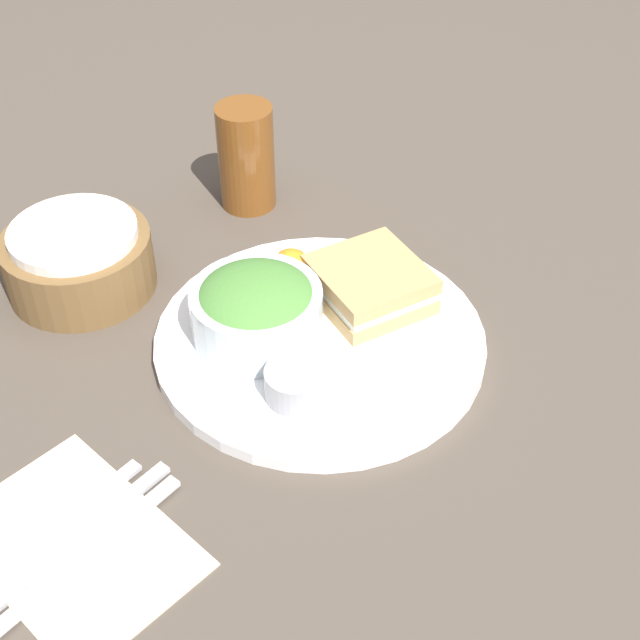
{
  "coord_description": "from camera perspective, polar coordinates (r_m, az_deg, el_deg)",
  "views": [
    {
      "loc": [
        -0.48,
        -0.46,
        0.62
      ],
      "look_at": [
        0.0,
        0.0,
        0.03
      ],
      "focal_mm": 50.0,
      "sensor_mm": 36.0,
      "label": 1
    }
  ],
  "objects": [
    {
      "name": "ground_plane",
      "position": [
        0.91,
        0.0,
        -1.62
      ],
      "size": [
        4.0,
        4.0,
        0.0
      ],
      "primitive_type": "plane",
      "color": "#4C4238"
    },
    {
      "name": "plate",
      "position": [
        0.9,
        0.0,
        -1.29
      ],
      "size": [
        0.33,
        0.33,
        0.01
      ],
      "primitive_type": "cylinder",
      "color": "white",
      "rests_on": "ground_plane"
    },
    {
      "name": "sandwich",
      "position": [
        0.93,
        3.18,
        2.31
      ],
      "size": [
        0.13,
        0.13,
        0.04
      ],
      "color": "tan",
      "rests_on": "plate"
    },
    {
      "name": "salad_bowl",
      "position": [
        0.88,
        -4.08,
        0.8
      ],
      "size": [
        0.13,
        0.13,
        0.07
      ],
      "color": "silver",
      "rests_on": "plate"
    },
    {
      "name": "dressing_cup",
      "position": [
        0.83,
        -1.52,
        -4.07
      ],
      "size": [
        0.06,
        0.06,
        0.03
      ],
      "primitive_type": "cylinder",
      "color": "#99999E",
      "rests_on": "plate"
    },
    {
      "name": "orange_wedge",
      "position": [
        0.95,
        -1.86,
        3.32
      ],
      "size": [
        0.04,
        0.04,
        0.04
      ],
      "primitive_type": "sphere",
      "color": "orange",
      "rests_on": "plate"
    },
    {
      "name": "drink_glass",
      "position": [
        1.08,
        -4.74,
        10.35
      ],
      "size": [
        0.07,
        0.07,
        0.13
      ],
      "primitive_type": "cylinder",
      "color": "brown",
      "rests_on": "ground_plane"
    },
    {
      "name": "bread_basket",
      "position": [
        0.99,
        -15.2,
        3.79
      ],
      "size": [
        0.16,
        0.16,
        0.08
      ],
      "color": "brown",
      "rests_on": "ground_plane"
    },
    {
      "name": "napkin",
      "position": [
        0.77,
        -15.36,
        -13.63
      ],
      "size": [
        0.14,
        0.2,
        0.0
      ],
      "primitive_type": "cube",
      "color": "beige",
      "rests_on": "ground_plane"
    },
    {
      "name": "fork",
      "position": [
        0.76,
        -14.57,
        -14.2
      ],
      "size": [
        0.19,
        0.02,
        0.01
      ],
      "primitive_type": "cube",
      "rotation": [
        0.0,
        0.0,
        3.21
      ],
      "color": "silver",
      "rests_on": "napkin"
    },
    {
      "name": "knife",
      "position": [
        0.77,
        -15.42,
        -13.44
      ],
      "size": [
        0.2,
        0.03,
        0.01
      ],
      "primitive_type": "cube",
      "rotation": [
        0.0,
        0.0,
        3.21
      ],
      "color": "silver",
      "rests_on": "napkin"
    },
    {
      "name": "spoon",
      "position": [
        0.78,
        -16.26,
        -12.69
      ],
      "size": [
        0.17,
        0.02,
        0.01
      ],
      "primitive_type": "cube",
      "rotation": [
        0.0,
        0.0,
        3.21
      ],
      "color": "silver",
      "rests_on": "napkin"
    }
  ]
}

